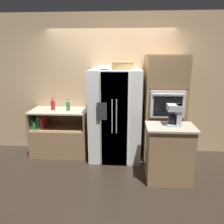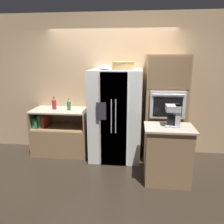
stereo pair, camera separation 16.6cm
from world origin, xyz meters
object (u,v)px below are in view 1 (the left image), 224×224
refrigerator (115,115)px  bottle_tall (68,105)px  coffee_maker (175,114)px  wicker_basket (123,65)px  bottle_short (53,104)px  fruit_bowl (104,67)px  wall_oven (164,108)px

refrigerator → bottle_tall: (-0.94, 0.06, 0.17)m
refrigerator → coffee_maker: size_ratio=5.24×
wicker_basket → bottle_short: (-1.38, 0.06, -0.77)m
fruit_bowl → refrigerator: bearing=3.8°
wall_oven → wicker_basket: size_ratio=4.80×
refrigerator → bottle_short: 1.27m
wall_oven → bottle_tall: 1.87m
refrigerator → coffee_maker: (0.97, -0.74, 0.24)m
coffee_maker → bottle_short: bearing=159.3°
wall_oven → bottle_tall: size_ratio=8.52×
bottle_tall → fruit_bowl: bearing=-5.7°
refrigerator → bottle_short: size_ratio=6.80×
wicker_basket → bottle_short: size_ratio=1.63×
refrigerator → fruit_bowl: size_ratio=7.19×
bottle_short → coffee_maker: bearing=-20.7°
bottle_tall → coffee_maker: bearing=-22.8°
bottle_tall → wall_oven: bearing=0.3°
bottle_tall → coffee_maker: 2.07m
refrigerator → wicker_basket: wicker_basket is taller
fruit_bowl → bottle_short: (-1.04, 0.11, -0.73)m
bottle_short → bottle_tall: bearing=-7.1°
wall_oven → bottle_short: (-2.19, 0.03, 0.04)m
refrigerator → fruit_bowl: bearing=-176.2°
wall_oven → coffee_maker: 0.82m
wall_oven → fruit_bowl: bearing=-175.9°
wicker_basket → coffee_maker: 1.35m
wicker_basket → bottle_tall: bearing=179.0°
fruit_bowl → bottle_tall: fruit_bowl is taller
wicker_basket → bottle_tall: size_ratio=1.77×
wall_oven → bottle_short: wall_oven is taller
wall_oven → bottle_tall: wall_oven is taller
fruit_bowl → coffee_maker: (1.18, -0.73, -0.67)m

